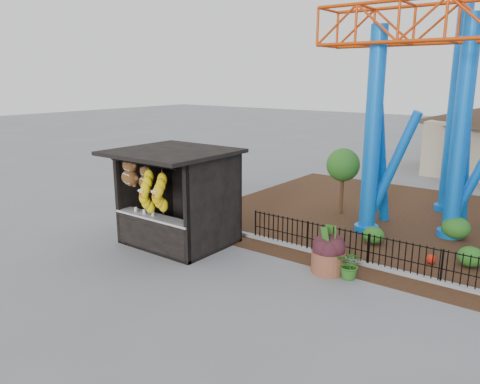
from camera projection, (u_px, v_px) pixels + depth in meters
The scene contains 9 objects.
ground at pixel (228, 276), 12.88m from camera, with size 120.00×120.00×0.00m, color slate.
mulch_bed at pixel (455, 231), 16.71m from camera, with size 18.00×12.00×0.02m, color #331E11.
curb at pixel (410, 275), 12.83m from camera, with size 18.00×0.18×0.12m, color gray.
prize_booth at pixel (172, 199), 14.99m from camera, with size 3.50×3.40×3.12m.
picket_fence at pixel (446, 268), 12.20m from camera, with size 12.20×0.06×1.00m, color black, non-canonical shape.
terracotta_planter at pixel (328, 261), 13.13m from camera, with size 0.95×0.95×0.62m, color brown.
planter_foliage at pixel (329, 240), 12.98m from camera, with size 0.70×0.70×0.64m, color #311319.
potted_plant at pixel (351, 264), 12.65m from camera, with size 0.74×0.64×0.83m, color #1C4D16.
landscaping at pixel (480, 246), 14.31m from camera, with size 9.21×3.88×0.75m.
Camera 1 is at (7.51, -9.30, 5.35)m, focal length 35.00 mm.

